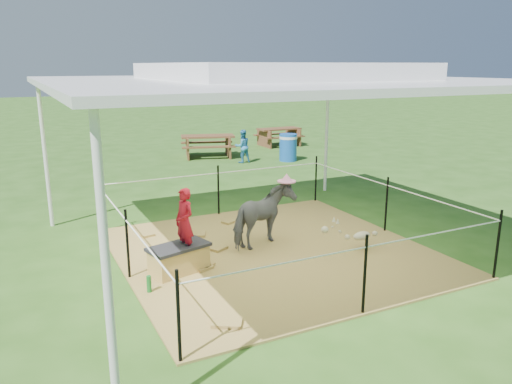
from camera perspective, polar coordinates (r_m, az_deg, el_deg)
name	(u,v)px	position (r m, az deg, el deg)	size (l,w,h in m)	color
ground	(273,252)	(7.93, 1.94, -6.93)	(90.00, 90.00, 0.00)	#2D5919
hay_patch	(273,252)	(7.93, 1.94, -6.82)	(4.60, 4.60, 0.03)	brown
canopy_tent	(274,78)	(7.40, 2.12, 12.90)	(6.30, 6.30, 2.90)	silver
rope_fence	(273,213)	(7.72, 1.98, -2.47)	(4.54, 4.54, 1.00)	black
straw_bale	(179,260)	(7.17, -8.78, -7.69)	(0.79, 0.40, 0.35)	#B58F41
dark_cloth	(179,247)	(7.10, -8.84, -6.21)	(0.85, 0.44, 0.04)	black
woman	(184,215)	(6.98, -8.20, -2.60)	(0.35, 0.23, 0.95)	#B71123
green_bottle	(149,284)	(6.66, -12.13, -10.24)	(0.06, 0.06, 0.22)	#197026
pony	(264,216)	(8.00, 0.88, -2.78)	(0.53, 1.16, 0.98)	#46464B
pink_hat	(264,182)	(7.85, 0.89, 1.14)	(0.31, 0.31, 0.14)	pink
foal	(362,234)	(8.08, 12.00, -4.72)	(0.90, 0.50, 0.50)	#C1B38D
trash_barrel	(288,147)	(15.41, 3.69, 5.11)	(0.53, 0.53, 0.83)	blue
picnic_table_near	(208,146)	(16.12, -5.52, 5.24)	(1.68, 1.21, 0.70)	#51361C
picnic_table_far	(279,137)	(18.34, 2.64, 6.31)	(1.55, 1.12, 0.65)	brown
distant_person	(242,146)	(15.07, -1.56, 5.25)	(0.48, 0.38, 1.00)	#3384C2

